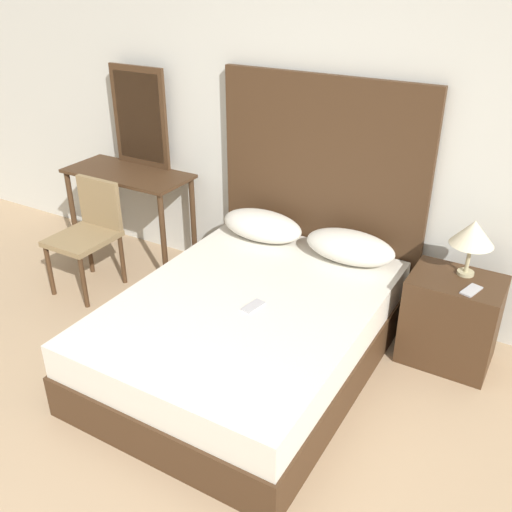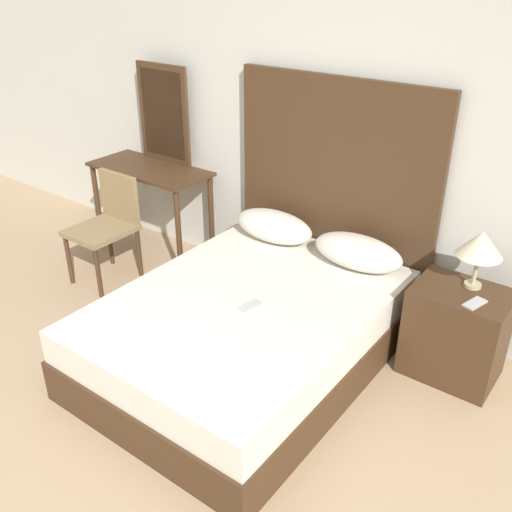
{
  "view_description": "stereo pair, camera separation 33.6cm",
  "coord_description": "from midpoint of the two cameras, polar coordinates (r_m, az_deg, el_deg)",
  "views": [
    {
      "loc": [
        1.36,
        -0.99,
        2.3
      ],
      "look_at": [
        -0.14,
        1.58,
        0.72
      ],
      "focal_mm": 40.0,
      "sensor_mm": 36.0,
      "label": 1
    },
    {
      "loc": [
        1.64,
        -0.81,
        2.3
      ],
      "look_at": [
        -0.14,
        1.58,
        0.72
      ],
      "focal_mm": 40.0,
      "sensor_mm": 36.0,
      "label": 2
    }
  ],
  "objects": [
    {
      "name": "headboard",
      "position": [
        4.04,
        10.1,
        5.84
      ],
      "size": [
        1.52,
        0.05,
        1.63
      ],
      "color": "#422B19",
      "rests_on": "ground_plane"
    },
    {
      "name": "nightstand",
      "position": [
        3.7,
        21.84,
        -7.21
      ],
      "size": [
        0.55,
        0.41,
        0.58
      ],
      "color": "#422B19",
      "rests_on": "ground_plane"
    },
    {
      "name": "bed",
      "position": [
        3.55,
        1.79,
        -7.65
      ],
      "size": [
        1.44,
        1.93,
        0.47
      ],
      "color": "#422B19",
      "rests_on": "ground_plane"
    },
    {
      "name": "chair",
      "position": [
        4.51,
        -12.51,
        3.38
      ],
      "size": [
        0.41,
        0.47,
        0.83
      ],
      "color": "olive",
      "rests_on": "ground_plane"
    },
    {
      "name": "wall_back",
      "position": [
        3.88,
        13.19,
        13.0
      ],
      "size": [
        10.0,
        0.06,
        2.7
      ],
      "color": "silver",
      "rests_on": "ground_plane"
    },
    {
      "name": "vanity_mirror",
      "position": [
        4.74,
        -7.17,
        13.87
      ],
      "size": [
        0.52,
        0.03,
        0.78
      ],
      "color": "#422B19",
      "rests_on": "vanity_desk"
    },
    {
      "name": "pillow_left",
      "position": [
        4.09,
        4.14,
        2.94
      ],
      "size": [
        0.62,
        0.31,
        0.21
      ],
      "color": "silver",
      "rests_on": "bed"
    },
    {
      "name": "phone_on_bed",
      "position": [
        3.35,
        2.3,
        -5.08
      ],
      "size": [
        0.09,
        0.16,
        0.01
      ],
      "color": "#B7B7BC",
      "rests_on": "bed"
    },
    {
      "name": "pillow_right",
      "position": [
        3.81,
        12.65,
        0.32
      ],
      "size": [
        0.62,
        0.31,
        0.21
      ],
      "color": "silver",
      "rests_on": "bed"
    },
    {
      "name": "phone_on_nightstand",
      "position": [
        3.45,
        23.7,
        -4.44
      ],
      "size": [
        0.11,
        0.16,
        0.01
      ],
      "color": "#B7B7BC",
      "rests_on": "nightstand"
    },
    {
      "name": "vanity_desk",
      "position": [
        4.76,
        -8.5,
        7.12
      ],
      "size": [
        1.04,
        0.47,
        0.78
      ],
      "color": "#422B19",
      "rests_on": "ground_plane"
    },
    {
      "name": "table_lamp",
      "position": [
        3.5,
        24.18,
        0.97
      ],
      "size": [
        0.26,
        0.26,
        0.36
      ],
      "color": "tan",
      "rests_on": "nightstand"
    }
  ]
}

